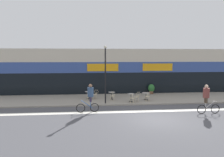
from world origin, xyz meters
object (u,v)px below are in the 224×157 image
cafe_chair_2_side (137,96)px  cafe_chair_0_side (95,94)px  bistro_table_0 (89,94)px  cyclist_2 (207,97)px  cafe_chair_1_near (112,95)px  cyclist_1 (90,96)px  bistro_table_1 (112,94)px  cafe_chair_0_near (89,95)px  cafe_chair_3_near (148,96)px  bistro_table_3 (146,95)px  lamp_post (105,70)px  cafe_chair_2_near (132,97)px  planter_pot (151,89)px  bistro_table_2 (131,96)px

cafe_chair_2_side → cafe_chair_0_side: bearing=-20.4°
bistro_table_0 → cyclist_2: bearing=-34.6°
cafe_chair_1_near → cyclist_1: cyclist_1 is taller
bistro_table_1 → cafe_chair_0_near: 2.24m
cafe_chair_3_near → cyclist_2: cyclist_2 is taller
cyclist_1 → bistro_table_3: bearing=-150.5°
cafe_chair_2_side → lamp_post: lamp_post is taller
bistro_table_3 → cyclist_1: cyclist_1 is taller
cafe_chair_0_near → cyclist_2: size_ratio=0.40×
cafe_chair_2_side → cafe_chair_3_near: size_ratio=1.00×
cafe_chair_2_side → bistro_table_3: bearing=-144.5°
cafe_chair_0_side → cafe_chair_1_near: 1.96m
cafe_chair_2_near → cafe_chair_2_side: same height
cafe_chair_1_near → cafe_chair_2_side: same height
cafe_chair_0_side → planter_pot: 6.71m
cafe_chair_0_side → cafe_chair_3_near: size_ratio=1.00×
cyclist_2 → cyclist_1: bearing=169.3°
bistro_table_2 → cafe_chair_2_near: 0.63m
bistro_table_1 → bistro_table_2: size_ratio=0.97×
cafe_chair_0_near → cyclist_2: bearing=-119.8°
bistro_table_2 → bistro_table_3: size_ratio=0.96×
bistro_table_3 → cafe_chair_2_side: bearing=-147.8°
bistro_table_2 → cafe_chair_3_near: cafe_chair_3_near is taller
bistro_table_3 → cyclist_1: size_ratio=0.35×
bistro_table_3 → cafe_chair_2_side: 1.17m
cafe_chair_0_near → cyclist_1: cyclist_1 is taller
cafe_chair_0_side → cafe_chair_3_near: bearing=159.7°
bistro_table_0 → bistro_table_2: size_ratio=1.06×
planter_pot → lamp_post: lamp_post is taller
cafe_chair_0_near → cafe_chair_2_side: (4.55, -1.10, 0.00)m
cafe_chair_0_near → cyclist_2: cyclist_2 is taller
cafe_chair_0_near → cafe_chair_0_side: (0.63, 0.63, 0.00)m
bistro_table_1 → cyclist_1: size_ratio=0.33×
lamp_post → cyclist_1: (-1.39, -2.55, -1.81)m
bistro_table_2 → cafe_chair_2_side: size_ratio=0.83×
cafe_chair_2_near → cafe_chair_1_near: bearing=54.1°
bistro_table_0 → cafe_chair_2_near: bearing=-30.8°
cafe_chair_2_near → lamp_post: size_ratio=0.17×
bistro_table_3 → bistro_table_1: bearing=169.5°
cafe_chair_2_near → cyclist_1: cyclist_1 is taller
planter_pot → lamp_post: (-5.49, -4.40, 2.41)m
bistro_table_0 → planter_pot: planter_pot is taller
planter_pot → cafe_chair_1_near: bearing=-145.4°
bistro_table_0 → cafe_chair_3_near: (5.54, -1.73, -0.01)m
cafe_chair_3_near → lamp_post: (-4.05, -0.51, 2.49)m
bistro_table_3 → cafe_chair_0_side: size_ratio=0.87×
bistro_table_3 → cafe_chair_2_near: 2.04m
cafe_chair_2_side → cyclist_2: size_ratio=0.40×
bistro_table_3 → planter_pot: planter_pot is taller
bistro_table_0 → cyclist_1: (0.10, -4.79, 0.67)m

